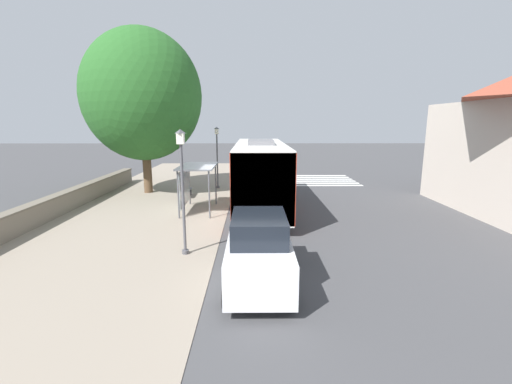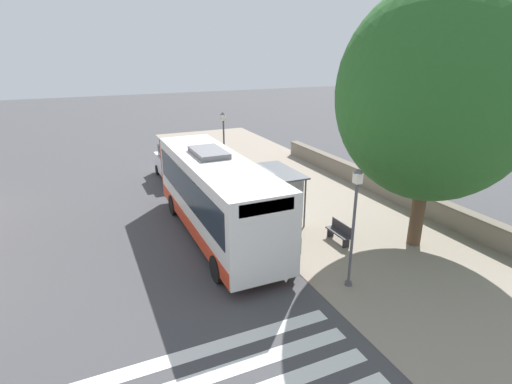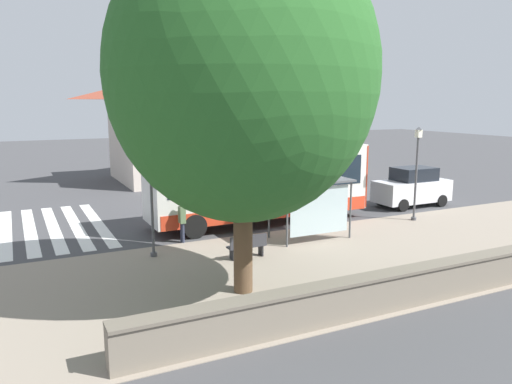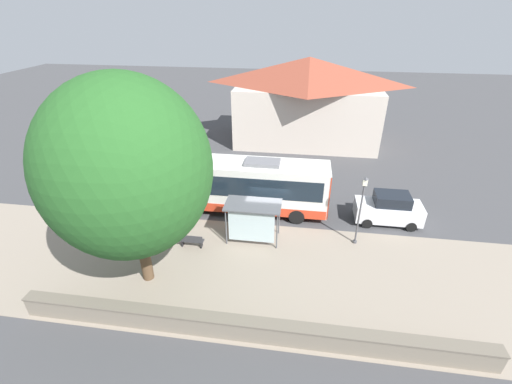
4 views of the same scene
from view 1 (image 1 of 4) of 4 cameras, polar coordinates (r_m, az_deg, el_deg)
name	(u,v)px [view 1 (image 1 of 4)]	position (r m, az deg, el deg)	size (l,w,h in m)	color
ground_plane	(227,214)	(17.52, -4.80, -3.75)	(120.00, 120.00, 0.00)	#424244
sidewalk_plaza	(139,215)	(18.41, -18.94, -3.57)	(9.00, 44.00, 0.02)	gray
crosswalk_stripes	(298,180)	(27.97, 7.07, 1.98)	(9.00, 5.25, 0.01)	silver
stone_wall	(58,205)	(19.94, -30.15, -1.84)	(0.60, 20.00, 1.05)	slate
bus	(260,173)	(18.41, 0.72, 3.18)	(2.69, 10.20, 3.74)	silver
bus_shelter	(195,173)	(18.02, -10.15, 3.16)	(1.79, 3.25, 2.43)	#515459
pedestrian	(235,178)	(22.77, -3.54, 2.34)	(0.34, 0.22, 1.67)	#2D3347
bench	(186,190)	(21.82, -11.54, 0.37)	(0.40, 1.42, 0.88)	#333338
street_lamp_near	(182,182)	(11.94, -12.17, 1.58)	(0.28, 0.28, 4.39)	#4C4C51
street_lamp_far	(217,152)	(24.16, -6.50, 6.58)	(0.28, 0.28, 4.29)	#4C4C51
shade_tree	(143,96)	(23.57, -18.38, 14.97)	(7.42, 7.42, 10.34)	brown
parked_car_behind_bus	(259,251)	(9.93, 0.48, -9.78)	(1.89, 4.12, 2.08)	silver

